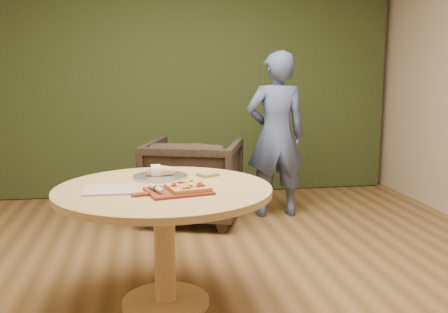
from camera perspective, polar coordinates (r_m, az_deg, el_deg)
name	(u,v)px	position (r m, az deg, el deg)	size (l,w,h in m)	color
room_shell	(232,77)	(3.01, 0.90, 9.06)	(5.04, 6.04, 2.84)	brown
curtain	(187,75)	(5.88, -4.22, 9.32)	(4.80, 0.14, 2.78)	#253116
pedestal_table	(164,210)	(3.05, -6.87, -6.04)	(1.30, 1.30, 0.75)	#DDB271
pizza_paddle	(177,191)	(2.87, -5.42, -3.97)	(0.47, 0.35, 0.01)	maroon
flatbread_pizza	(188,187)	(2.87, -4.14, -3.52)	(0.26, 0.26, 0.04)	tan
cutlery_roll	(157,188)	(2.85, -7.72, -3.64)	(0.09, 0.19, 0.03)	silver
newspaper	(110,190)	(2.97, -12.87, -3.73)	(0.30, 0.25, 0.01)	white
serving_tray	(161,177)	(3.28, -7.26, -2.28)	(0.36, 0.36, 0.02)	silver
bread_roll	(159,171)	(3.27, -7.43, -1.67)	(0.19, 0.09, 0.09)	#E2BA8A
green_packet	(208,175)	(3.30, -1.87, -2.08)	(0.12, 0.10, 0.02)	olive
armchair	(194,176)	(4.82, -3.45, -2.22)	(0.86, 0.80, 0.88)	black
person_standing	(276,135)	(4.95, 5.96, 2.46)	(0.60, 0.39, 1.63)	#465685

